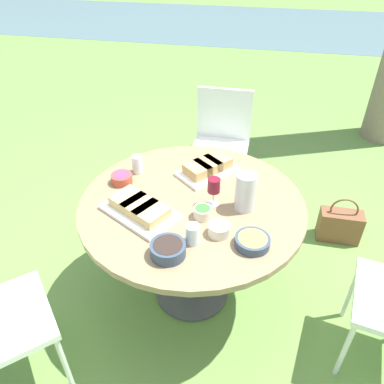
# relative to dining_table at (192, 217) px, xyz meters

# --- Properties ---
(ground_plane) EXTENTS (40.00, 40.00, 0.00)m
(ground_plane) POSITION_rel_dining_table_xyz_m (0.00, 0.00, -0.63)
(ground_plane) COLOR #668E42
(river_strip) EXTENTS (40.00, 4.11, 0.01)m
(river_strip) POSITION_rel_dining_table_xyz_m (0.00, 7.72, -0.62)
(river_strip) COLOR slate
(river_strip) RESTS_ON ground_plane
(dining_table) EXTENTS (1.20, 1.20, 0.74)m
(dining_table) POSITION_rel_dining_table_xyz_m (0.00, 0.00, 0.00)
(dining_table) COLOR #4C4C51
(dining_table) RESTS_ON ground_plane
(chair_near_right) EXTENTS (0.44, 0.42, 0.89)m
(chair_near_right) POSITION_rel_dining_table_xyz_m (0.00, 1.14, -0.10)
(chair_near_right) COLOR silver
(chair_near_right) RESTS_ON ground_plane
(water_pitcher) EXTENTS (0.11, 0.10, 0.20)m
(water_pitcher) POSITION_rel_dining_table_xyz_m (0.27, -0.00, 0.21)
(water_pitcher) COLOR silver
(water_pitcher) RESTS_ON dining_table
(wine_glass) EXTENTS (0.07, 0.07, 0.16)m
(wine_glass) POSITION_rel_dining_table_xyz_m (0.11, -0.01, 0.22)
(wine_glass) COLOR silver
(wine_glass) RESTS_ON dining_table
(platter_bread_main) EXTENTS (0.45, 0.39, 0.07)m
(platter_bread_main) POSITION_rel_dining_table_xyz_m (-0.24, -0.15, 0.14)
(platter_bread_main) COLOR white
(platter_bread_main) RESTS_ON dining_table
(platter_charcuterie) EXTENTS (0.38, 0.40, 0.08)m
(platter_charcuterie) POSITION_rel_dining_table_xyz_m (0.03, 0.29, 0.15)
(platter_charcuterie) COLOR white
(platter_charcuterie) RESTS_ON dining_table
(bowl_fries) EXTENTS (0.16, 0.16, 0.05)m
(bowl_fries) POSITION_rel_dining_table_xyz_m (0.34, -0.27, 0.13)
(bowl_fries) COLOR #334256
(bowl_fries) RESTS_ON dining_table
(bowl_salad) EXTENTS (0.09, 0.09, 0.06)m
(bowl_salad) POSITION_rel_dining_table_xyz_m (0.08, -0.12, 0.14)
(bowl_salad) COLOR beige
(bowl_salad) RESTS_ON dining_table
(bowl_olives) EXTENTS (0.16, 0.16, 0.06)m
(bowl_olives) POSITION_rel_dining_table_xyz_m (-0.02, -0.40, 0.14)
(bowl_olives) COLOR #334256
(bowl_olives) RESTS_ON dining_table
(bowl_dip_red) EXTENTS (0.12, 0.12, 0.05)m
(bowl_dip_red) POSITION_rel_dining_table_xyz_m (-0.42, 0.09, 0.14)
(bowl_dip_red) COLOR #B74733
(bowl_dip_red) RESTS_ON dining_table
(bowl_dip_cream) EXTENTS (0.10, 0.10, 0.06)m
(bowl_dip_cream) POSITION_rel_dining_table_xyz_m (0.18, -0.22, 0.14)
(bowl_dip_cream) COLOR beige
(bowl_dip_cream) RESTS_ON dining_table
(cup_water_near) EXTENTS (0.07, 0.07, 0.10)m
(cup_water_near) POSITION_rel_dining_table_xyz_m (0.07, -0.30, 0.16)
(cup_water_near) COLOR silver
(cup_water_near) RESTS_ON dining_table
(cup_water_far) EXTENTS (0.06, 0.06, 0.11)m
(cup_water_far) POSITION_rel_dining_table_xyz_m (-0.37, 0.21, 0.16)
(cup_water_far) COLOR silver
(cup_water_far) RESTS_ON dining_table
(handbag) EXTENTS (0.30, 0.14, 0.37)m
(handbag) POSITION_rel_dining_table_xyz_m (0.96, 0.72, -0.50)
(handbag) COLOR brown
(handbag) RESTS_ON ground_plane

